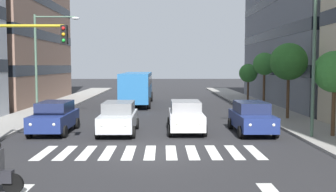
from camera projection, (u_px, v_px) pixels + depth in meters
name	position (u px, v px, depth m)	size (l,w,h in m)	color
ground_plane	(150.00, 152.00, 16.56)	(180.00, 180.00, 0.00)	#262628
building_left_block_0	(318.00, 18.00, 36.88)	(9.51, 21.42, 16.42)	slate
building_right_block_0	(0.00, 3.00, 37.93)	(9.51, 18.14, 19.61)	#846656
crosswalk_markings	(150.00, 152.00, 16.56)	(9.45, 2.80, 0.01)	silver
car_0	(252.00, 117.00, 21.18)	(2.02, 4.44, 1.72)	navy
car_1	(186.00, 116.00, 21.63)	(2.02, 4.44, 1.72)	silver
car_2	(119.00, 117.00, 21.14)	(2.02, 4.44, 1.72)	#B2B7BC
car_3	(55.00, 117.00, 21.31)	(2.02, 4.44, 1.72)	navy
bus_behind_traffic	(137.00, 85.00, 36.55)	(2.78, 10.50, 3.00)	#286BAD
traffic_light_gantry	(2.00, 67.00, 15.70)	(3.81, 0.36, 5.50)	#AD991E
street_lamp_left	(307.00, 44.00, 19.09)	(2.45, 0.28, 7.72)	#4C6B56
street_lamp_right	(43.00, 55.00, 26.17)	(3.07, 0.28, 6.96)	#4C6B56
street_tree_0	(335.00, 72.00, 19.40)	(2.10, 2.10, 4.29)	#513823
street_tree_1	(289.00, 62.00, 25.87)	(2.48, 2.48, 5.05)	#513823
street_tree_2	(264.00, 64.00, 32.43)	(1.88, 1.88, 4.63)	#513823
street_tree_3	(248.00, 73.00, 38.54)	(1.83, 1.83, 3.71)	#513823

